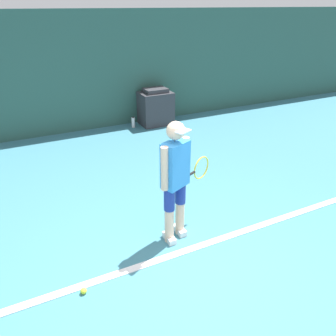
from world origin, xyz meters
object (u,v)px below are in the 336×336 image
object	(u,v)px
tennis_player	(176,177)
covered_chair	(156,107)
water_bottle	(133,122)
tennis_ball	(84,291)

from	to	relation	value
tennis_player	covered_chair	bearing A→B (deg)	45.75
tennis_player	water_bottle	bearing A→B (deg)	53.30
tennis_player	water_bottle	distance (m)	4.53
water_bottle	tennis_player	bearing A→B (deg)	-103.39
tennis_ball	water_bottle	size ratio (longest dim) A/B	0.24
tennis_player	covered_chair	world-z (taller)	tennis_player
tennis_player	water_bottle	xyz separation A→B (m)	(1.03, 4.34, -0.77)
tennis_player	tennis_ball	size ratio (longest dim) A/B	23.91
tennis_player	water_bottle	size ratio (longest dim) A/B	5.83
tennis_player	tennis_ball	bearing A→B (deg)	174.85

